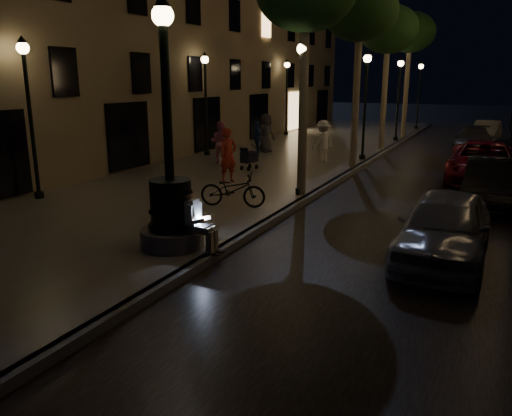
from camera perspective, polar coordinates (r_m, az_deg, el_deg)
The scene contains 29 objects.
ground at distance 22.57m, azimuth 12.11°, elevation 4.57°, with size 120.00×120.00×0.00m, color black.
cobble_lane at distance 22.06m, azimuth 19.70°, elevation 3.84°, with size 6.00×45.00×0.02m, color black.
promenade at distance 23.80m, azimuth 2.71°, elevation 5.62°, with size 8.00×45.00×0.20m, color slate.
curb_strip at distance 22.55m, azimuth 12.13°, elevation 4.82°, with size 0.25×45.00×0.20m, color #59595B.
building_left at distance 30.28m, azimuth -9.75°, elevation 21.40°, with size 8.00×36.00×15.00m, color brown.
fountain_lamppost at distance 10.94m, azimuth -9.70°, elevation 0.72°, with size 1.40×1.40×5.21m.
seated_man_laptop at distance 10.68m, azimuth -6.95°, elevation -1.16°, with size 0.98×0.33×1.35m.
tree_second at distance 21.48m, azimuth 11.82°, elevation 21.08°, with size 3.00×3.00×7.40m.
tree_third at distance 27.29m, azimuth 14.89°, elevation 19.04°, with size 3.00×3.00×7.20m.
tree_far at distance 33.18m, azimuth 17.22°, elevation 18.51°, with size 3.00×3.00×7.50m.
lamp_curb_a at distance 15.64m, azimuth 5.26°, elevation 12.47°, with size 0.36×0.36×4.81m.
lamp_curb_b at distance 23.30m, azimuth 12.43°, elevation 12.87°, with size 0.36×0.36×4.81m.
lamp_curb_c at distance 31.12m, azimuth 16.03°, elevation 12.99°, with size 0.36×0.36×4.81m.
lamp_curb_d at distance 39.02m, azimuth 18.18°, elevation 13.05°, with size 0.36×0.36×4.81m.
lamp_left_a at distance 16.51m, azimuth -24.58°, elevation 11.36°, with size 0.36×0.36×4.81m.
lamp_left_b at distance 24.19m, azimuth -5.79°, elevation 13.18°, with size 0.36×0.36×4.81m.
lamp_left_c at distance 33.13m, azimuth 3.53°, elevation 13.58°, with size 0.36×0.36×4.81m.
stroller at distance 20.28m, azimuth -0.80°, elevation 5.83°, with size 0.52×1.02×1.02m.
car_front at distance 11.30m, azimuth 20.73°, elevation -2.07°, with size 1.75×4.34×1.48m, color #A3A6AB.
car_second at distance 16.97m, azimuth 25.32°, elevation 2.69°, with size 1.50×4.30×1.42m, color black.
car_third at distance 20.78m, azimuth 24.56°, elevation 4.82°, with size 2.48×5.37×1.49m, color maroon.
car_rear at distance 28.54m, azimuth 23.55°, elevation 7.07°, with size 1.85×4.55×1.32m, color #313136.
car_fifth at distance 34.19m, azimuth 24.85°, elevation 7.96°, with size 1.38×3.95×1.30m, color #A6A7A1.
pedestrian_red at distance 17.74m, azimuth -3.20°, elevation 6.02°, with size 0.70×0.46×1.93m, color red.
pedestrian_pink at distance 21.93m, azimuth -4.09°, elevation 7.51°, with size 0.89×0.69×1.82m, color #C76991.
pedestrian_white at distance 22.20m, azimuth 7.65°, elevation 7.53°, with size 1.19×0.69×1.85m, color silver.
pedestrian_blue at distance 24.57m, azimuth 0.11°, elevation 8.03°, with size 0.93×0.39×1.59m, color navy.
pedestrian_dark at distance 25.19m, azimuth 1.15°, elevation 8.56°, with size 0.94×0.61×1.91m, color #35353A.
bicycle at distance 14.34m, azimuth -2.67°, elevation 2.11°, with size 0.66×1.90×1.00m, color black.
Camera 1 is at (5.22, -6.62, 3.79)m, focal length 35.00 mm.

